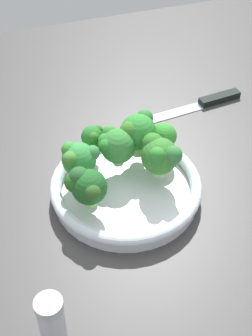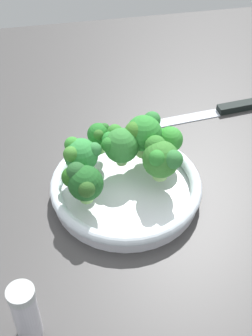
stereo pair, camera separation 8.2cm
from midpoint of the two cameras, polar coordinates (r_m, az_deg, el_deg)
The scene contains 11 objects.
ground_plane at distance 90.03cm, azimuth 3.18°, elevation -2.61°, with size 130.00×130.00×2.50cm, color #413F3F.
bowl at distance 85.83cm, azimuth 2.75°, elevation -2.47°, with size 26.62×26.62×3.70cm.
broccoli_floret_0 at distance 82.74cm, azimuth 6.96°, elevation 1.05°, with size 7.38×6.42×7.36cm.
broccoli_floret_1 at distance 87.62cm, azimuth -0.50°, elevation 3.73°, with size 4.40×4.13×6.05cm.
broccoli_floret_2 at distance 78.62cm, azimuth -2.10°, elevation -1.77°, with size 6.50×6.72×6.94cm.
broccoli_floret_3 at distance 85.09cm, azimuth 1.99°, elevation 2.66°, with size 6.81×6.76×7.22cm.
broccoli_floret_4 at distance 88.31cm, azimuth 7.71°, elevation 3.24°, with size 4.76×5.05×5.72cm.
broccoli_floret_5 at distance 83.48cm, azimuth -2.54°, elevation 1.48°, with size 5.95×6.67×6.76cm.
broccoli_floret_6 at distance 86.70cm, azimuth 4.78°, elevation 4.06°, with size 6.76×7.01×8.16cm.
knife at distance 107.68cm, azimuth 12.93°, elevation 6.44°, with size 5.15×26.71×1.50cm.
pepper_shaker at distance 67.85cm, azimuth -8.14°, elevation -16.54°, with size 3.75×3.75×10.17cm.
Camera 2 is at (61.51, -12.43, 63.39)cm, focal length 52.19 mm.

